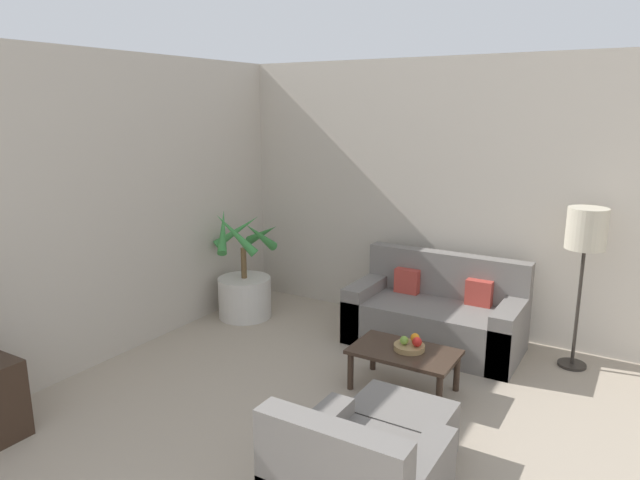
# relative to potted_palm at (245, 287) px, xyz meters

# --- Properties ---
(wall_back) EXTENTS (7.69, 0.06, 2.70)m
(wall_back) POSITION_rel_potted_palm_xyz_m (2.66, 0.90, 1.01)
(wall_back) COLOR #BCB2A3
(wall_back) RESTS_ON ground_plane
(potted_palm) EXTENTS (0.74, 0.73, 1.19)m
(potted_palm) POSITION_rel_potted_palm_xyz_m (0.00, 0.00, 0.00)
(potted_palm) COLOR beige
(potted_palm) RESTS_ON ground_plane
(sofa_loveseat) EXTENTS (1.59, 0.78, 0.85)m
(sofa_loveseat) POSITION_rel_potted_palm_xyz_m (2.03, 0.33, -0.05)
(sofa_loveseat) COLOR slate
(sofa_loveseat) RESTS_ON ground_plane
(floor_lamp) EXTENTS (0.32, 0.32, 1.42)m
(floor_lamp) POSITION_rel_potted_palm_xyz_m (3.23, 0.52, 0.84)
(floor_lamp) COLOR #2D2823
(floor_lamp) RESTS_ON ground_plane
(coffee_table) EXTENTS (0.83, 0.51, 0.34)m
(coffee_table) POSITION_rel_potted_palm_xyz_m (2.12, -0.65, -0.04)
(coffee_table) COLOR #38281E
(coffee_table) RESTS_ON ground_plane
(fruit_bowl) EXTENTS (0.25, 0.25, 0.04)m
(fruit_bowl) POSITION_rel_potted_palm_xyz_m (2.15, -0.62, 0.03)
(fruit_bowl) COLOR #997A4C
(fruit_bowl) RESTS_ON coffee_table
(apple_red) EXTENTS (0.08, 0.08, 0.08)m
(apple_red) POSITION_rel_potted_palm_xyz_m (2.22, -0.62, 0.09)
(apple_red) COLOR red
(apple_red) RESTS_ON fruit_bowl
(apple_green) EXTENTS (0.07, 0.07, 0.07)m
(apple_green) POSITION_rel_potted_palm_xyz_m (2.11, -0.64, 0.08)
(apple_green) COLOR olive
(apple_green) RESTS_ON fruit_bowl
(orange_fruit) EXTENTS (0.07, 0.07, 0.07)m
(orange_fruit) POSITION_rel_potted_palm_xyz_m (2.17, -0.55, 0.09)
(orange_fruit) COLOR orange
(orange_fruit) RESTS_ON fruit_bowl
(ottoman) EXTENTS (0.63, 0.46, 0.36)m
(ottoman) POSITION_rel_potted_palm_xyz_m (2.45, -1.48, -0.16)
(ottoman) COLOR slate
(ottoman) RESTS_ON ground_plane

